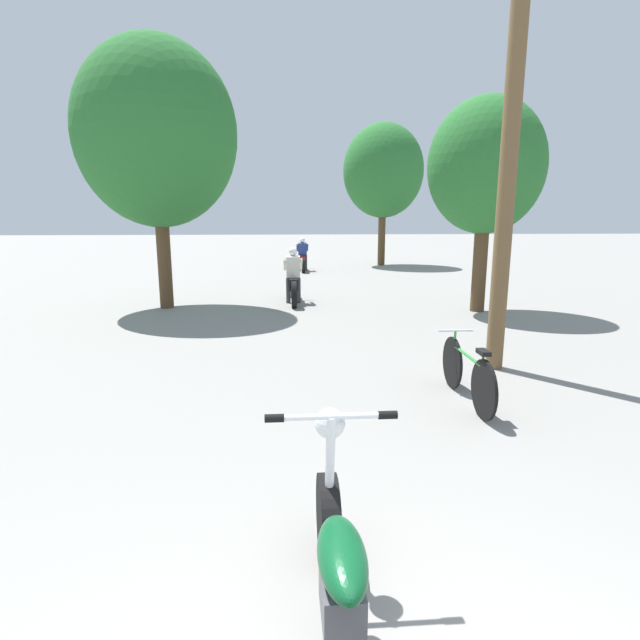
# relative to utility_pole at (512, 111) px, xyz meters

# --- Properties ---
(utility_pole) EXTENTS (1.10, 0.24, 6.90)m
(utility_pole) POSITION_rel_utility_pole_xyz_m (0.00, 0.00, 0.00)
(utility_pole) COLOR brown
(utility_pole) RESTS_ON ground
(roadside_tree_right_near) EXTENTS (2.59, 2.33, 4.76)m
(roadside_tree_right_near) POSITION_rel_utility_pole_xyz_m (1.45, 4.35, -0.30)
(roadside_tree_right_near) COLOR #513A23
(roadside_tree_right_near) RESTS_ON ground
(roadside_tree_right_far) EXTENTS (3.52, 3.17, 6.16)m
(roadside_tree_right_far) POSITION_rel_utility_pole_xyz_m (1.37, 15.60, 0.57)
(roadside_tree_right_far) COLOR #513A23
(roadside_tree_right_far) RESTS_ON ground
(roadside_tree_left) EXTENTS (3.64, 3.28, 6.11)m
(roadside_tree_left) POSITION_rel_utility_pole_xyz_m (-5.89, 5.34, 0.45)
(roadside_tree_left) COLOR #513A23
(roadside_tree_left) RESTS_ON ground
(motorcycle_foreground) EXTENTS (0.76, 2.04, 1.08)m
(motorcycle_foreground) POSITION_rel_utility_pole_xyz_m (-2.80, -4.67, -3.14)
(motorcycle_foreground) COLOR black
(motorcycle_foreground) RESTS_ON ground
(motorcycle_rider_lead) EXTENTS (0.50, 2.14, 1.41)m
(motorcycle_rider_lead) POSITION_rel_utility_pole_xyz_m (-2.82, 5.82, -3.01)
(motorcycle_rider_lead) COLOR black
(motorcycle_rider_lead) RESTS_ON ground
(motorcycle_rider_far) EXTENTS (0.50, 2.13, 1.34)m
(motorcycle_rider_far) POSITION_rel_utility_pole_xyz_m (-2.28, 13.42, -3.04)
(motorcycle_rider_far) COLOR black
(motorcycle_rider_far) RESTS_ON ground
(bicycle_parked) EXTENTS (0.44, 1.70, 0.78)m
(bicycle_parked) POSITION_rel_utility_pole_xyz_m (-0.91, -1.33, -3.18)
(bicycle_parked) COLOR black
(bicycle_parked) RESTS_ON ground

